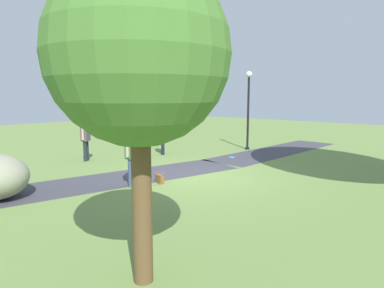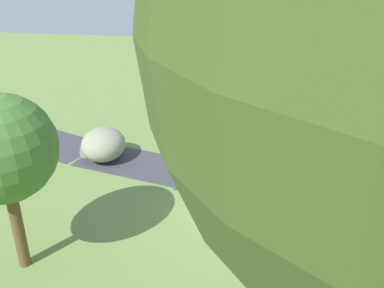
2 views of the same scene
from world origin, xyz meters
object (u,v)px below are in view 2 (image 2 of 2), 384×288
Objects in this scene: spare_backpack_on_lawn at (299,133)px; woman_with_handbag at (177,162)px; young_tree_near_path at (1,150)px; frisbee_on_grass at (360,196)px; passerby_on_path at (227,114)px; handbag_on_grass at (200,192)px; man_near_boulder at (309,130)px; lawn_boulder at (104,144)px; backpack_by_boulder at (85,151)px.

woman_with_handbag is at bearing 48.78° from spare_backpack_on_lawn.
frisbee_on_grass is at bearing -152.77° from young_tree_near_path.
passerby_on_path is 4.61m from handbag_on_grass.
passerby_on_path is at bearing -22.25° from man_near_boulder.
young_tree_near_path reaches higher than frisbee_on_grass.
passerby_on_path is at bearing -116.60° from young_tree_near_path.
woman_with_handbag is 4.36m from passerby_on_path.
man_near_boulder is (-6.94, -1.40, 0.42)m from lawn_boulder.
passerby_on_path is (2.91, -1.19, -0.05)m from man_near_boulder.
lawn_boulder is at bearing 32.63° from passerby_on_path.
passerby_on_path is (-4.04, -2.58, 0.36)m from lawn_boulder.
man_near_boulder is at bearing -168.64° from lawn_boulder.
frisbee_on_grass is (-5.40, -0.41, -0.93)m from woman_with_handbag.
backpack_by_boulder is at bearing 27.75° from passerby_on_path.
frisbee_on_grass is at bearing 171.68° from lawn_boulder.
spare_backpack_on_lawn is at bearing -159.87° from backpack_by_boulder.
young_tree_near_path is 2.53× the size of woman_with_handbag.
passerby_on_path reaches higher than frisbee_on_grass.
lawn_boulder is at bearing -29.32° from woman_with_handbag.
lawn_boulder is at bearing -8.32° from frisbee_on_grass.
backpack_by_boulder reaches higher than handbag_on_grass.
lawn_boulder is 3.34m from woman_with_handbag.
passerby_on_path is 4.67× the size of handbag_on_grass.
frisbee_on_grass is (-1.50, 4.04, -0.18)m from spare_backpack_on_lawn.
lawn_boulder is at bearing 11.36° from man_near_boulder.
handbag_on_grass is 0.85× the size of backpack_by_boulder.
woman_with_handbag is 4.80× the size of handbag_on_grass.
woman_with_handbag reaches higher than lawn_boulder.
handbag_on_grass is at bearing 56.41° from spare_backpack_on_lawn.
backpack_by_boulder is at bearing 20.13° from spare_backpack_on_lawn.
woman_with_handbag reaches higher than backpack_by_boulder.
young_tree_near_path is at bearing 27.23° from frisbee_on_grass.
man_near_boulder is (-6.94, -6.87, -1.99)m from young_tree_near_path.
spare_backpack_on_lawn is (0.15, -1.43, -0.77)m from man_near_boulder.
woman_with_handbag is 4.08× the size of spare_backpack_on_lawn.
frisbee_on_grass is (-8.29, 1.21, -0.54)m from lawn_boulder.
frisbee_on_grass is at bearing 138.25° from passerby_on_path.
backpack_by_boulder is at bearing -24.91° from woman_with_handbag.
young_tree_near_path is 17.50× the size of frisbee_on_grass.
lawn_boulder is 8.35× the size of frisbee_on_grass.
passerby_on_path is at bearing 5.09° from spare_backpack_on_lawn.
woman_with_handbag is (-2.89, 1.62, 0.39)m from lawn_boulder.
backpack_by_boulder is at bearing -24.64° from handbag_on_grass.
spare_backpack_on_lawn is 4.31m from frisbee_on_grass.
handbag_on_grass is (-3.62, 1.94, -0.41)m from lawn_boulder.
passerby_on_path reaches higher than handbag_on_grass.
man_near_boulder is 1.64m from spare_backpack_on_lawn.
man_near_boulder is 7.08× the size of frisbee_on_grass.
woman_with_handbag is 0.98× the size of man_near_boulder.
young_tree_near_path is at bearing 63.40° from passerby_on_path.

